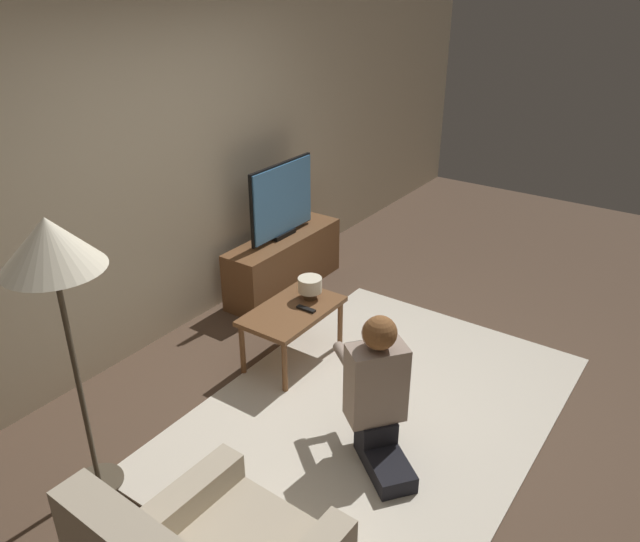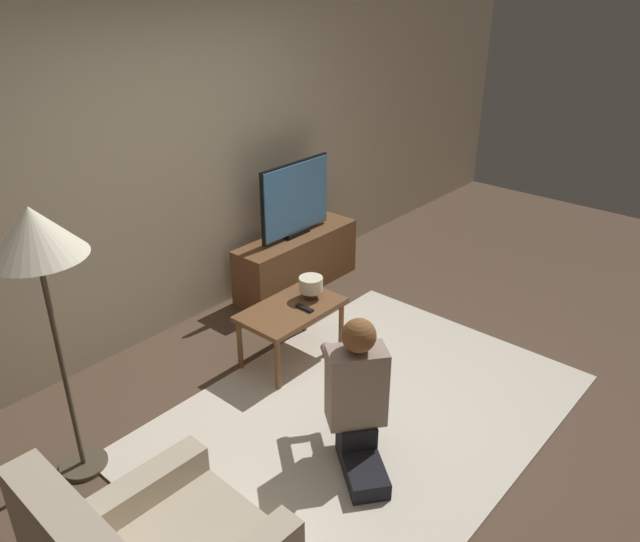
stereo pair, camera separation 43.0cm
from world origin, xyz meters
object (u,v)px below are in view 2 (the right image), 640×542
(tv, at_px, (296,199))
(table_lamp, at_px, (311,286))
(floor_lamp, at_px, (35,243))
(person_kneeling, at_px, (357,392))
(coffee_table, at_px, (291,314))

(tv, bearing_deg, table_lamp, -131.04)
(table_lamp, bearing_deg, floor_lamp, 174.64)
(table_lamp, bearing_deg, person_kneeling, -125.79)
(person_kneeling, relative_size, table_lamp, 5.26)
(floor_lamp, distance_m, table_lamp, 2.07)
(person_kneeling, xyz_separation_m, table_lamp, (0.72, 1.00, 0.07))
(coffee_table, bearing_deg, tv, 41.07)
(coffee_table, bearing_deg, person_kneeling, -117.01)
(tv, xyz_separation_m, floor_lamp, (-2.54, -0.62, 0.60))
(tv, distance_m, coffee_table, 1.27)
(coffee_table, bearing_deg, table_lamp, -3.28)
(tv, distance_m, person_kneeling, 2.31)
(tv, relative_size, person_kneeling, 0.86)
(coffee_table, bearing_deg, floor_lamp, 174.39)
(floor_lamp, height_order, person_kneeling, floor_lamp)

